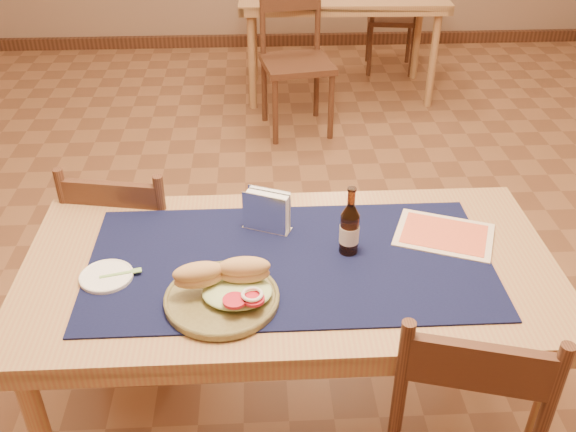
{
  "coord_description": "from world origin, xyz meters",
  "views": [
    {
      "loc": [
        -0.09,
        -2.33,
        1.92
      ],
      "look_at": [
        0.0,
        -0.7,
        0.85
      ],
      "focal_mm": 40.0,
      "sensor_mm": 36.0,
      "label": 1
    }
  ],
  "objects_px": {
    "chair_main_far": "(137,250)",
    "napkin_holder": "(267,212)",
    "sandwich_plate": "(225,291)",
    "beer_bottle": "(349,229)",
    "back_table": "(341,4)",
    "main_table": "(290,283)"
  },
  "relations": [
    {
      "from": "chair_main_far",
      "to": "napkin_holder",
      "type": "relative_size",
      "value": 5.35
    },
    {
      "from": "sandwich_plate",
      "to": "beer_bottle",
      "type": "distance_m",
      "value": 0.43
    },
    {
      "from": "back_table",
      "to": "sandwich_plate",
      "type": "bearing_deg",
      "value": -102.39
    },
    {
      "from": "main_table",
      "to": "beer_bottle",
      "type": "relative_size",
      "value": 7.14
    },
    {
      "from": "back_table",
      "to": "napkin_holder",
      "type": "distance_m",
      "value": 3.03
    },
    {
      "from": "main_table",
      "to": "sandwich_plate",
      "type": "relative_size",
      "value": 5.04
    },
    {
      "from": "chair_main_far",
      "to": "sandwich_plate",
      "type": "height_order",
      "value": "sandwich_plate"
    },
    {
      "from": "sandwich_plate",
      "to": "chair_main_far",
      "type": "bearing_deg",
      "value": 119.52
    },
    {
      "from": "main_table",
      "to": "beer_bottle",
      "type": "bearing_deg",
      "value": 11.84
    },
    {
      "from": "back_table",
      "to": "napkin_holder",
      "type": "relative_size",
      "value": 8.98
    },
    {
      "from": "back_table",
      "to": "napkin_holder",
      "type": "xyz_separation_m",
      "value": [
        -0.61,
        -2.97,
        0.15
      ]
    },
    {
      "from": "main_table",
      "to": "chair_main_far",
      "type": "xyz_separation_m",
      "value": [
        -0.56,
        0.49,
        -0.21
      ]
    },
    {
      "from": "back_table",
      "to": "beer_bottle",
      "type": "xyz_separation_m",
      "value": [
        -0.36,
        -3.1,
        0.17
      ]
    },
    {
      "from": "back_table",
      "to": "napkin_holder",
      "type": "height_order",
      "value": "napkin_holder"
    },
    {
      "from": "chair_main_far",
      "to": "napkin_holder",
      "type": "xyz_separation_m",
      "value": [
        0.5,
        -0.32,
        0.36
      ]
    },
    {
      "from": "sandwich_plate",
      "to": "napkin_holder",
      "type": "relative_size",
      "value": 1.94
    },
    {
      "from": "main_table",
      "to": "back_table",
      "type": "bearing_deg",
      "value": 80.21
    },
    {
      "from": "back_table",
      "to": "chair_main_far",
      "type": "bearing_deg",
      "value": -112.65
    },
    {
      "from": "beer_bottle",
      "to": "napkin_holder",
      "type": "distance_m",
      "value": 0.28
    },
    {
      "from": "sandwich_plate",
      "to": "napkin_holder",
      "type": "distance_m",
      "value": 0.37
    },
    {
      "from": "main_table",
      "to": "chair_main_far",
      "type": "relative_size",
      "value": 1.83
    },
    {
      "from": "sandwich_plate",
      "to": "napkin_holder",
      "type": "bearing_deg",
      "value": 70.44
    }
  ]
}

